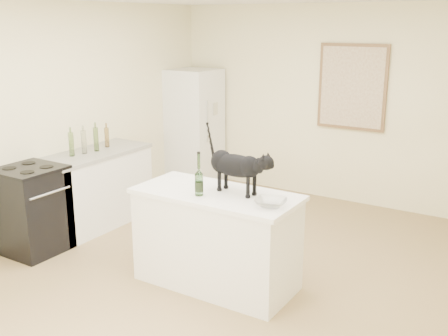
# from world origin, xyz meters

# --- Properties ---
(floor) EXTENTS (5.50, 5.50, 0.00)m
(floor) POSITION_xyz_m (0.00, 0.00, 0.00)
(floor) COLOR #96784F
(floor) RESTS_ON ground
(wall_back) EXTENTS (4.50, 0.00, 4.50)m
(wall_back) POSITION_xyz_m (0.00, 2.75, 1.30)
(wall_back) COLOR #FFF7C5
(wall_back) RESTS_ON ground
(wall_left) EXTENTS (0.00, 5.50, 5.50)m
(wall_left) POSITION_xyz_m (-2.25, 0.00, 1.30)
(wall_left) COLOR #FFF7C5
(wall_left) RESTS_ON ground
(island_base) EXTENTS (1.44, 0.67, 0.86)m
(island_base) POSITION_xyz_m (0.10, -0.20, 0.43)
(island_base) COLOR white
(island_base) RESTS_ON floor
(island_top) EXTENTS (1.50, 0.70, 0.04)m
(island_top) POSITION_xyz_m (0.10, -0.20, 0.88)
(island_top) COLOR white
(island_top) RESTS_ON island_base
(left_cabinets) EXTENTS (0.60, 1.40, 0.86)m
(left_cabinets) POSITION_xyz_m (-1.95, 0.30, 0.43)
(left_cabinets) COLOR white
(left_cabinets) RESTS_ON floor
(left_countertop) EXTENTS (0.62, 1.44, 0.04)m
(left_countertop) POSITION_xyz_m (-1.95, 0.30, 0.88)
(left_countertop) COLOR gray
(left_countertop) RESTS_ON left_cabinets
(stove) EXTENTS (0.60, 0.60, 0.90)m
(stove) POSITION_xyz_m (-1.95, -0.60, 0.45)
(stove) COLOR black
(stove) RESTS_ON floor
(fridge) EXTENTS (0.68, 0.68, 1.70)m
(fridge) POSITION_xyz_m (-1.95, 2.35, 0.85)
(fridge) COLOR white
(fridge) RESTS_ON floor
(artwork_frame) EXTENTS (0.90, 0.03, 1.10)m
(artwork_frame) POSITION_xyz_m (0.30, 2.72, 1.55)
(artwork_frame) COLOR brown
(artwork_frame) RESTS_ON wall_back
(artwork_canvas) EXTENTS (0.82, 0.00, 1.02)m
(artwork_canvas) POSITION_xyz_m (0.30, 2.70, 1.55)
(artwork_canvas) COLOR beige
(artwork_canvas) RESTS_ON wall_back
(black_cat) EXTENTS (0.66, 0.27, 0.45)m
(black_cat) POSITION_xyz_m (0.25, -0.12, 1.12)
(black_cat) COLOR black
(black_cat) RESTS_ON island_top
(wine_bottle) EXTENTS (0.09, 0.09, 0.34)m
(wine_bottle) POSITION_xyz_m (0.02, -0.35, 1.07)
(wine_bottle) COLOR #225120
(wine_bottle) RESTS_ON island_top
(glass_bowl) EXTENTS (0.32, 0.32, 0.06)m
(glass_bowl) POSITION_xyz_m (0.69, -0.28, 0.93)
(glass_bowl) COLOR white
(glass_bowl) RESTS_ON island_top
(fridge_paper) EXTENTS (0.02, 0.14, 0.18)m
(fridge_paper) POSITION_xyz_m (-1.60, 2.42, 1.15)
(fridge_paper) COLOR beige
(fridge_paper) RESTS_ON fridge
(counter_bottle_cluster) EXTENTS (0.12, 0.60, 0.28)m
(counter_bottle_cluster) POSITION_xyz_m (-1.97, 0.28, 1.03)
(counter_bottle_cluster) COLOR gray
(counter_bottle_cluster) RESTS_ON left_countertop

